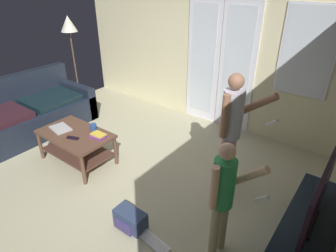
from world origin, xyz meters
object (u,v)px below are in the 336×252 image
(floor_lamp, at_px, (69,29))
(loose_keyboard, at_px, (152,240))
(laptop_closed, at_px, (60,128))
(tv_remote_black, at_px, (73,138))
(book_stack, at_px, (98,136))
(person_child, at_px, (224,193))
(coffee_table, at_px, (76,141))
(backpack, at_px, (130,219))
(cup_near_edge, at_px, (93,127))
(person_adult, at_px, (232,124))
(tv_stand, at_px, (304,241))
(leather_couch, at_px, (25,116))
(flat_screen_tv, at_px, (319,197))

(floor_lamp, height_order, loose_keyboard, floor_lamp)
(laptop_closed, height_order, tv_remote_black, tv_remote_black)
(book_stack, bearing_deg, person_child, -7.87)
(coffee_table, height_order, loose_keyboard, coffee_table)
(coffee_table, height_order, book_stack, book_stack)
(backpack, bearing_deg, cup_near_edge, 153.15)
(person_adult, height_order, floor_lamp, floor_lamp)
(person_adult, distance_m, cup_near_edge, 1.96)
(person_adult, bearing_deg, cup_near_edge, -162.64)
(backpack, relative_size, loose_keyboard, 0.78)
(tv_remote_black, bearing_deg, cup_near_edge, 64.04)
(tv_stand, distance_m, floor_lamp, 5.10)
(backpack, relative_size, cup_near_edge, 3.75)
(leather_couch, bearing_deg, tv_stand, 3.32)
(coffee_table, bearing_deg, flat_screen_tv, 5.31)
(tv_remote_black, bearing_deg, coffee_table, 114.33)
(leather_couch, xyz_separation_m, coffee_table, (1.41, -0.02, 0.04))
(tv_stand, bearing_deg, floor_lamp, 167.10)
(loose_keyboard, relative_size, tv_remote_black, 2.66)
(tv_stand, distance_m, backpack, 1.75)
(loose_keyboard, relative_size, cup_near_edge, 4.82)
(person_adult, relative_size, loose_keyboard, 3.34)
(coffee_table, height_order, laptop_closed, laptop_closed)
(person_child, bearing_deg, laptop_closed, 177.76)
(coffee_table, distance_m, book_stack, 0.40)
(floor_lamp, bearing_deg, book_stack, -30.75)
(floor_lamp, bearing_deg, laptop_closed, -43.74)
(leather_couch, height_order, person_adult, person_adult)
(person_adult, bearing_deg, tv_remote_black, -154.13)
(floor_lamp, xyz_separation_m, backpack, (3.22, -1.83, -1.40))
(coffee_table, bearing_deg, person_child, -3.71)
(cup_near_edge, bearing_deg, tv_remote_black, -95.97)
(tv_stand, bearing_deg, coffee_table, -174.76)
(leather_couch, height_order, coffee_table, leather_couch)
(tv_stand, relative_size, cup_near_edge, 17.12)
(coffee_table, xyz_separation_m, cup_near_edge, (0.15, 0.22, 0.17))
(cup_near_edge, bearing_deg, loose_keyboard, -22.63)
(book_stack, bearing_deg, loose_keyboard, -22.37)
(floor_lamp, xyz_separation_m, laptop_closed, (1.50, -1.43, -1.02))
(flat_screen_tv, relative_size, tv_remote_black, 6.58)
(floor_lamp, distance_m, backpack, 3.96)
(tv_stand, bearing_deg, backpack, -155.40)
(flat_screen_tv, relative_size, book_stack, 4.82)
(tv_stand, bearing_deg, loose_keyboard, -149.93)
(leather_couch, xyz_separation_m, floor_lamp, (-0.35, 1.36, 1.20))
(cup_near_edge, distance_m, tv_remote_black, 0.34)
(leather_couch, xyz_separation_m, flat_screen_tv, (4.46, 0.26, 0.45))
(coffee_table, height_order, person_adult, person_adult)
(backpack, xyz_separation_m, book_stack, (-1.11, 0.57, 0.39))
(laptop_closed, relative_size, book_stack, 1.35)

